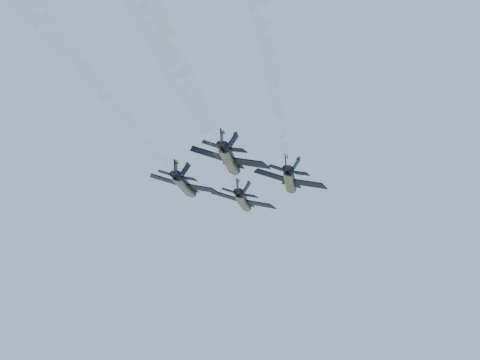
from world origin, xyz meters
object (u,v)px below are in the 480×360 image
(jet_lead, at_px, (244,201))
(jet_right, at_px, (290,181))
(jet_left, at_px, (185,186))
(jet_slot, at_px, (230,160))

(jet_lead, bearing_deg, jet_right, -50.99)
(jet_left, height_order, jet_right, same)
(jet_left, xyz_separation_m, jet_slot, (13.19, -10.47, 0.00))
(jet_lead, distance_m, jet_right, 16.26)
(jet_lead, xyz_separation_m, jet_left, (-7.04, -14.02, 0.00))
(jet_left, relative_size, jet_right, 1.00)
(jet_right, relative_size, jet_slot, 1.00)
(jet_lead, xyz_separation_m, jet_slot, (6.15, -24.49, 0.00))
(jet_left, height_order, jet_slot, same)
(jet_left, bearing_deg, jet_right, -1.59)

